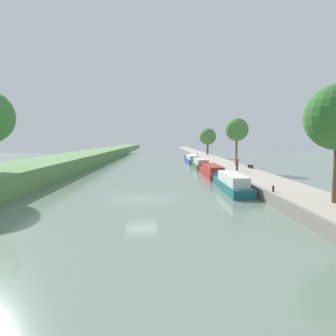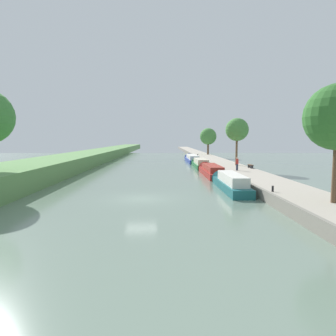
{
  "view_description": "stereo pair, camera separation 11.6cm",
  "coord_description": "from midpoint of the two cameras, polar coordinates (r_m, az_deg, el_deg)",
  "views": [
    {
      "loc": [
        1.66,
        -24.04,
        4.82
      ],
      "look_at": [
        2.45,
        15.43,
        1.0
      ],
      "focal_mm": 32.13,
      "sensor_mm": 36.0,
      "label": 1
    },
    {
      "loc": [
        1.77,
        -24.04,
        4.82
      ],
      "look_at": [
        2.45,
        15.43,
        1.0
      ],
      "focal_mm": 32.13,
      "sensor_mm": 36.0,
      "label": 2
    }
  ],
  "objects": [
    {
      "name": "ground_plane",
      "position": [
        24.58,
        -5.0,
        -5.81
      ],
      "size": [
        160.0,
        160.0,
        0.0
      ],
      "primitive_type": "plane",
      "color": "slate"
    },
    {
      "name": "right_towpath",
      "position": [
        26.53,
        21.97,
        -4.42
      ],
      "size": [
        4.48,
        260.0,
        0.85
      ],
      "color": "#A89E8E",
      "rests_on": "ground_plane"
    },
    {
      "name": "stone_quay",
      "position": [
        25.7,
        17.09,
        -4.52
      ],
      "size": [
        0.25,
        260.0,
        0.9
      ],
      "color": "gray",
      "rests_on": "ground_plane"
    },
    {
      "name": "narrowboat_teal",
      "position": [
        29.4,
        11.74,
        -2.73
      ],
      "size": [
        1.82,
        10.47,
        2.11
      ],
      "color": "#195B60",
      "rests_on": "ground_plane"
    },
    {
      "name": "narrowboat_red",
      "position": [
        40.82,
        8.19,
        -0.48
      ],
      "size": [
        2.08,
        11.83,
        2.07
      ],
      "color": "maroon",
      "rests_on": "ground_plane"
    },
    {
      "name": "narrowboat_green",
      "position": [
        52.1,
        6.13,
        0.85
      ],
      "size": [
        2.11,
        10.89,
        2.18
      ],
      "color": "#1E6033",
      "rests_on": "ground_plane"
    },
    {
      "name": "narrowboat_blue",
      "position": [
        64.89,
        4.57,
        1.78
      ],
      "size": [
        2.2,
        14.82,
        2.17
      ],
      "color": "#283D93",
      "rests_on": "ground_plane"
    },
    {
      "name": "tree_rightbank_midnear",
      "position": [
        46.57,
        13.03,
        7.08
      ],
      "size": [
        3.44,
        3.44,
        7.1
      ],
      "color": "brown",
      "rests_on": "right_towpath"
    },
    {
      "name": "tree_rightbank_midfar",
      "position": [
        77.92,
        7.67,
        5.94
      ],
      "size": [
        4.23,
        4.23,
        6.74
      ],
      "color": "brown",
      "rests_on": "right_towpath"
    },
    {
      "name": "person_walking",
      "position": [
        38.98,
        13.07,
        0.82
      ],
      "size": [
        0.34,
        0.34,
        1.66
      ],
      "color": "#282D42",
      "rests_on": "right_towpath"
    },
    {
      "name": "mooring_bollard_near",
      "position": [
        24.11,
        19.38,
        -3.74
      ],
      "size": [
        0.16,
        0.16,
        0.45
      ],
      "color": "black",
      "rests_on": "right_towpath"
    },
    {
      "name": "mooring_bollard_far",
      "position": [
        71.75,
        5.72,
        2.51
      ],
      "size": [
        0.16,
        0.16,
        0.45
      ],
      "color": "black",
      "rests_on": "right_towpath"
    },
    {
      "name": "park_bench",
      "position": [
        42.76,
        15.46,
        0.46
      ],
      "size": [
        0.44,
        1.5,
        0.47
      ],
      "color": "#333338",
      "rests_on": "right_towpath"
    }
  ]
}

